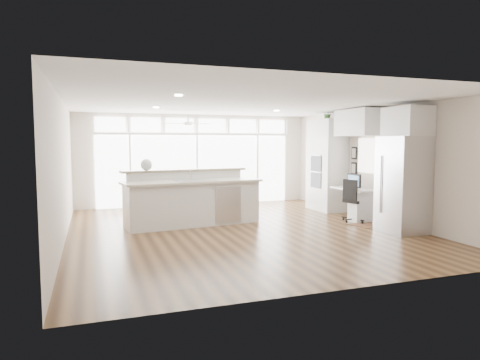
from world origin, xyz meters
name	(u,v)px	position (x,y,z in m)	size (l,w,h in m)	color
floor	(240,230)	(0.00, 0.00, -0.01)	(7.00, 8.00, 0.02)	#3B2412
ceiling	(240,103)	(0.00, 0.00, 2.70)	(7.00, 8.00, 0.02)	white
wall_back	(196,160)	(0.00, 4.00, 1.35)	(7.00, 0.04, 2.70)	beige
wall_front	(346,184)	(0.00, -4.00, 1.35)	(7.00, 0.04, 2.70)	beige
wall_left	(62,171)	(-3.50, 0.00, 1.35)	(0.04, 8.00, 2.70)	beige
wall_right	(378,164)	(3.50, 0.00, 1.35)	(0.04, 8.00, 2.70)	beige
glass_wall	(197,170)	(0.00, 3.94, 1.05)	(5.80, 0.06, 2.08)	white
transom_row	(196,125)	(0.00, 3.94, 2.38)	(5.90, 0.06, 0.40)	white
desk_window	(369,156)	(3.46, 0.30, 1.55)	(0.04, 0.85, 0.85)	white
ceiling_fan	(188,120)	(-0.50, 2.80, 2.48)	(1.16, 1.16, 0.32)	white
recessed_lights	(237,105)	(0.00, 0.20, 2.68)	(3.40, 3.00, 0.02)	white
oven_cabinet	(327,165)	(3.17, 1.80, 1.25)	(0.64, 1.20, 2.50)	silver
desk_nook	(356,203)	(3.13, 0.30, 0.38)	(0.72, 1.30, 0.76)	silver
upper_cabinets	(360,123)	(3.17, 0.30, 2.35)	(0.64, 1.30, 0.64)	silver
refrigerator	(403,185)	(3.11, -1.35, 1.00)	(0.76, 0.90, 2.00)	silver
fridge_cabinet	(407,122)	(3.17, -1.35, 2.30)	(0.64, 0.90, 0.60)	silver
framed_photos	(354,161)	(3.46, 0.92, 1.40)	(0.06, 0.22, 0.80)	black
kitchen_island	(193,198)	(-0.83, 0.87, 0.62)	(3.13, 1.18, 1.25)	silver
rug	(368,224)	(2.95, -0.43, 0.01)	(0.79, 0.57, 0.01)	#3A1E12
office_chair	(356,201)	(2.90, 0.00, 0.50)	(0.52, 0.48, 1.00)	black
fishbowl	(146,165)	(-1.82, 1.15, 1.38)	(0.26, 0.26, 0.26)	silver
monitor	(354,181)	(3.05, 0.30, 0.95)	(0.07, 0.44, 0.37)	black
keyboard	(348,188)	(2.88, 0.30, 0.77)	(0.11, 0.30, 0.01)	white
potted_plant	(328,115)	(3.17, 1.80, 2.63)	(0.30, 0.33, 0.26)	#30632A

